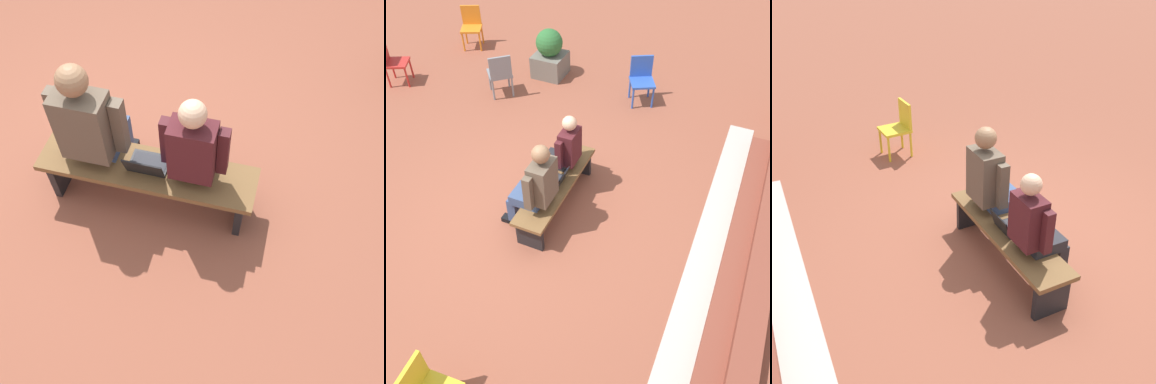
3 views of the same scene
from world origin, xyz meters
TOP-DOWN VIEW (x-y plane):
  - ground_plane at (0.00, 0.00)m, footprint 60.00×60.00m
  - bench at (-0.35, 0.33)m, footprint 1.80×0.44m
  - person_student at (-0.74, 0.27)m, footprint 0.51×0.65m
  - person_adult at (0.09, 0.26)m, footprint 0.59×0.74m
  - laptop at (-0.36, 0.34)m, footprint 0.32×0.29m

SIDE VIEW (x-z plane):
  - ground_plane at x=0.00m, z-range 0.00..0.00m
  - bench at x=-0.35m, z-range 0.13..0.58m
  - laptop at x=-0.36m, z-range 0.39..0.61m
  - person_student at x=-0.74m, z-range 0.05..1.35m
  - person_adult at x=0.09m, z-range 0.04..1.46m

